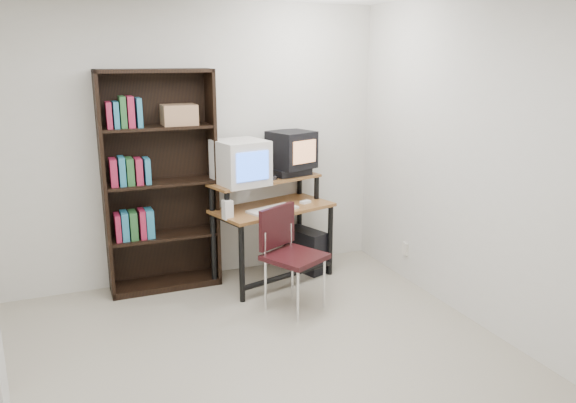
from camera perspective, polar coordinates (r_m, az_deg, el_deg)
name	(u,v)px	position (r m, az deg, el deg)	size (l,w,h in m)	color
floor	(248,383)	(3.95, -4.09, -17.90)	(4.00, 4.00, 0.01)	#A69E8A
back_wall	(178,146)	(5.34, -11.15, 5.56)	(4.00, 0.01, 2.60)	beige
front_wall	(456,346)	(1.75, 16.74, -13.90)	(4.00, 0.01, 2.60)	beige
right_wall	(501,169)	(4.45, 20.86, 3.09)	(0.01, 4.00, 2.60)	beige
computer_desk	(272,212)	(5.32, -1.65, -1.06)	(1.23, 0.84, 0.98)	brown
crt_monitor	(241,163)	(5.12, -4.83, 3.97)	(0.50, 0.50, 0.40)	beige
vcr	(290,172)	(5.49, 0.19, 3.00)	(0.36, 0.26, 0.08)	black
crt_tv	(292,150)	(5.48, 0.36, 5.30)	(0.48, 0.47, 0.36)	black
cd_spindle	(271,178)	(5.30, -1.72, 2.41)	(0.12, 0.12, 0.05)	#26262B
keyboard	(273,210)	(5.15, -1.57, -0.90)	(0.47, 0.21, 0.04)	beige
mousepad	(305,205)	(5.39, 1.70, -0.34)	(0.22, 0.18, 0.01)	black
mouse	(305,202)	(5.41, 1.78, -0.09)	(0.10, 0.06, 0.03)	white
desk_speaker	(228,210)	(4.95, -6.16, -0.83)	(0.08, 0.07, 0.17)	beige
pc_tower	(306,250)	(5.69, 1.80, -4.95)	(0.20, 0.45, 0.42)	black
school_chair	(288,247)	(4.77, 0.01, -4.64)	(0.59, 0.59, 0.88)	black
bookshelf	(159,180)	(5.22, -12.98, 2.11)	(1.00, 0.34, 2.00)	black
wall_outlet	(405,249)	(5.57, 11.80, -4.72)	(0.02, 0.08, 0.12)	beige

